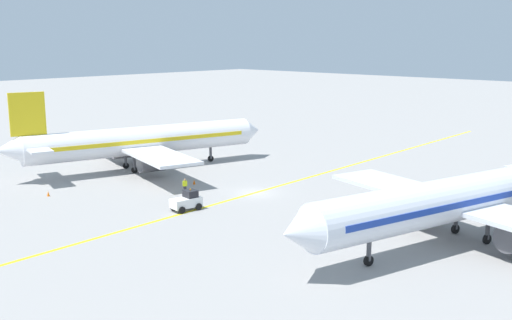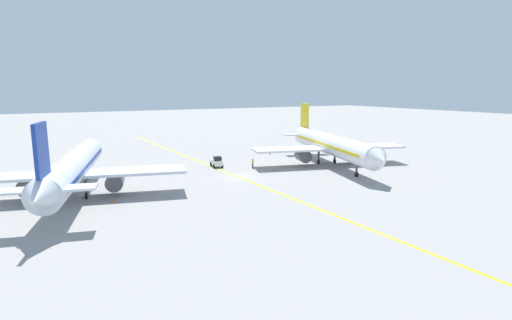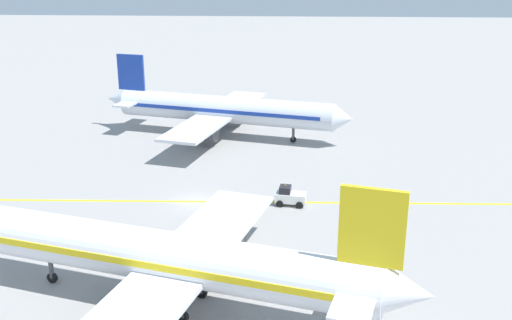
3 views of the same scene
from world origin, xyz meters
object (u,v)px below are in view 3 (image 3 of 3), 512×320
Objects in this scene: traffic_cone_near_nose at (203,234)px; airplane_at_gate at (170,259)px; airplane_adjacent_stand at (222,110)px; ground_crew_worker at (246,216)px; baggage_tug_white at (290,196)px; traffic_cone_mid_apron at (378,281)px; traffic_cone_by_wingtip at (183,142)px.

airplane_at_gate is at bearing 176.58° from traffic_cone_near_nose.
ground_crew_worker is (-28.77, -5.27, -2.80)m from airplane_adjacent_stand.
traffic_cone_mid_apron is (-14.95, -6.73, -0.63)m from baggage_tug_white.
ground_crew_worker is at bearing -157.95° from traffic_cone_by_wingtip.
airplane_adjacent_stand is 11.09× the size of baggage_tug_white.
traffic_cone_near_nose is at bearing -3.42° from airplane_at_gate.
airplane_at_gate is at bearing 162.89° from ground_crew_worker.
baggage_tug_white is 16.40m from traffic_cone_mid_apron.
traffic_cone_near_nose is 16.06m from traffic_cone_mid_apron.
airplane_adjacent_stand is at bearing 1.45° from airplane_at_gate.
airplane_adjacent_stand reaches higher than ground_crew_worker.
ground_crew_worker is 26.89m from traffic_cone_by_wingtip.
airplane_at_gate is 63.64× the size of traffic_cone_by_wingtip.
airplane_adjacent_stand is at bearing -51.39° from traffic_cone_by_wingtip.
airplane_at_gate is at bearing 156.24° from baggage_tug_white.
baggage_tug_white reaches higher than traffic_cone_mid_apron.
airplane_at_gate is 20.60m from baggage_tug_white.
traffic_cone_mid_apron and traffic_cone_by_wingtip have the same top height.
traffic_cone_mid_apron is 1.00× the size of traffic_cone_by_wingtip.
ground_crew_worker is at bearing -169.62° from airplane_adjacent_stand.
airplane_at_gate is 20.83× the size of ground_crew_worker.
airplane_adjacent_stand is (42.41, 1.07, 0.00)m from airplane_at_gate.
traffic_cone_near_nose is (-7.61, 7.56, -0.63)m from baggage_tug_white.
airplane_at_gate reaches higher than baggage_tug_white.
baggage_tug_white is 6.45m from ground_crew_worker.
airplane_adjacent_stand is at bearing 10.38° from ground_crew_worker.
airplane_at_gate is 42.42m from airplane_adjacent_stand.
airplane_adjacent_stand is at bearing 3.16° from traffic_cone_near_nose.
ground_crew_worker reaches higher than traffic_cone_mid_apron.
ground_crew_worker is at bearing 141.40° from baggage_tug_white.
baggage_tug_white is (-23.72, -9.30, -2.81)m from airplane_adjacent_stand.
airplane_at_gate is at bearing 104.02° from traffic_cone_mid_apron.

